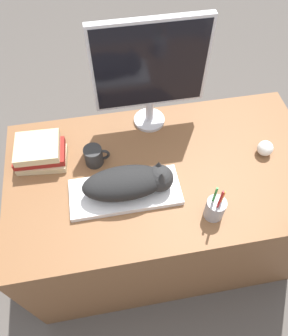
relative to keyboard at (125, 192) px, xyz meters
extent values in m
plane|color=#4C4742|center=(0.18, -0.29, -0.74)|extent=(12.00, 12.00, 0.00)
cube|color=brown|center=(0.18, 0.09, -0.38)|extent=(1.35, 0.75, 0.73)
cube|color=silver|center=(0.00, 0.00, 0.00)|extent=(0.45, 0.18, 0.02)
ellipsoid|color=black|center=(0.00, 0.00, 0.07)|extent=(0.33, 0.15, 0.11)
sphere|color=#262626|center=(0.14, 0.00, 0.07)|extent=(0.11, 0.11, 0.11)
cone|color=#262626|center=(0.14, -0.03, 0.12)|extent=(0.04, 0.04, 0.04)
cone|color=#262626|center=(0.14, 0.03, 0.12)|extent=(0.04, 0.04, 0.04)
cylinder|color=#B7B7BC|center=(0.17, 0.38, 0.00)|extent=(0.15, 0.15, 0.02)
cylinder|color=#B7B7BC|center=(0.17, 0.38, 0.06)|extent=(0.04, 0.04, 0.12)
cube|color=#B7B7BC|center=(0.17, 0.38, 0.31)|extent=(0.47, 0.03, 0.40)
cube|color=black|center=(0.17, 0.37, 0.31)|extent=(0.45, 0.01, 0.38)
cylinder|color=black|center=(-0.11, 0.18, 0.03)|extent=(0.08, 0.08, 0.09)
torus|color=black|center=(-0.07, 0.18, 0.03)|extent=(0.06, 0.01, 0.06)
cylinder|color=#939399|center=(0.32, -0.15, 0.04)|extent=(0.08, 0.08, 0.10)
cylinder|color=orange|center=(0.34, -0.15, 0.09)|extent=(0.01, 0.01, 0.12)
cylinder|color=#338C38|center=(0.31, -0.14, 0.10)|extent=(0.01, 0.01, 0.15)
cylinder|color=#B21E1E|center=(0.32, -0.17, 0.11)|extent=(0.01, 0.01, 0.17)
sphere|color=silver|center=(0.63, 0.10, 0.02)|extent=(0.07, 0.07, 0.07)
cube|color=#C6B284|center=(-0.33, 0.22, 0.00)|extent=(0.22, 0.16, 0.03)
cube|color=maroon|center=(-0.33, 0.23, 0.04)|extent=(0.22, 0.15, 0.03)
cube|color=#C6B284|center=(-0.34, 0.24, 0.07)|extent=(0.19, 0.17, 0.04)
camera|label=1|loc=(-0.04, -0.68, 1.15)|focal=35.00mm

